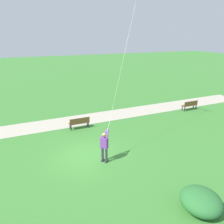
% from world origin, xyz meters
% --- Properties ---
extents(ground_plane, '(120.00, 120.00, 0.00)m').
position_xyz_m(ground_plane, '(0.00, 0.00, 0.00)').
color(ground_plane, '#3D7F33').
extents(walkway_path, '(3.80, 32.07, 0.02)m').
position_xyz_m(walkway_path, '(-5.78, 2.00, 0.01)').
color(walkway_path, '#B7AD99').
rests_on(walkway_path, ground).
extents(person_kite_flyer, '(0.58, 0.61, 1.83)m').
position_xyz_m(person_kite_flyer, '(1.00, 0.70, 1.05)').
color(person_kite_flyer, '#232328').
rests_on(person_kite_flyer, ground).
extents(park_bench_near_walkway, '(0.51, 1.52, 0.88)m').
position_xyz_m(park_bench_near_walkway, '(-4.04, 0.57, 0.51)').
color(park_bench_near_walkway, brown).
rests_on(park_bench_near_walkway, ground).
extents(park_bench_far_walkway, '(0.51, 1.52, 0.88)m').
position_xyz_m(park_bench_far_walkway, '(-4.51, 11.06, 0.51)').
color(park_bench_far_walkway, brown).
rests_on(park_bench_far_walkway, ground).
extents(lakeside_shrub, '(1.75, 1.58, 0.93)m').
position_xyz_m(lakeside_shrub, '(5.97, 2.97, 0.46)').
color(lakeside_shrub, '#2D7033').
rests_on(lakeside_shrub, ground).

